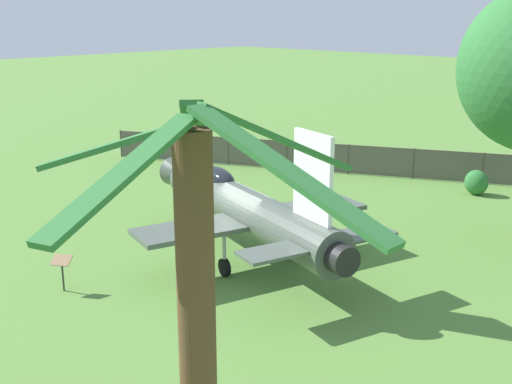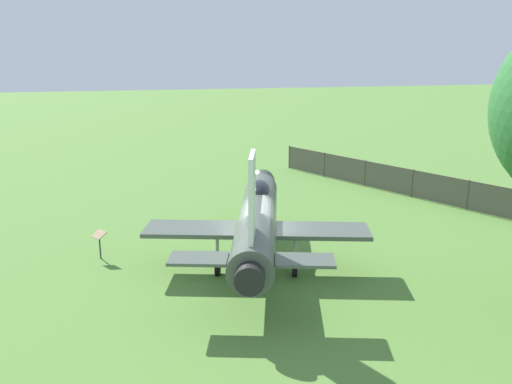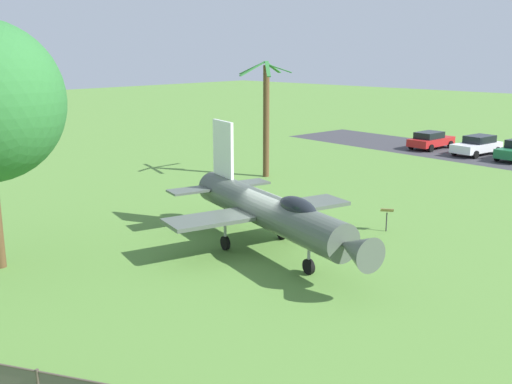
# 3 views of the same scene
# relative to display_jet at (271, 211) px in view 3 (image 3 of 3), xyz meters

# --- Properties ---
(ground_plane) EXTENTS (200.00, 200.00, 0.00)m
(ground_plane) POSITION_rel_display_jet_xyz_m (0.33, -0.10, -1.85)
(ground_plane) COLOR #568438
(display_jet) EXTENTS (12.02, 8.54, 5.13)m
(display_jet) POSITION_rel_display_jet_xyz_m (0.00, 0.00, 0.00)
(display_jet) COLOR #4C564C
(display_jet) RESTS_ON ground_plane
(palm_tree) EXTENTS (3.86, 4.00, 7.59)m
(palm_tree) POSITION_rel_display_jet_xyz_m (10.60, -11.28, 2.18)
(palm_tree) COLOR brown
(palm_tree) RESTS_ON ground_plane
(info_plaque) EXTENTS (0.72, 0.65, 1.14)m
(info_plaque) POSITION_rel_display_jet_xyz_m (-1.86, -6.04, -0.99)
(info_plaque) COLOR #333333
(info_plaque) RESTS_ON ground_plane
(parked_car_white) EXTENTS (2.66, 4.87, 1.56)m
(parked_car_white) POSITION_rel_display_jet_xyz_m (3.85, -29.15, -1.05)
(parked_car_white) COLOR silver
(parked_car_white) RESTS_ON ground_plane
(parked_car_red) EXTENTS (2.41, 4.72, 1.48)m
(parked_car_red) POSITION_rel_display_jet_xyz_m (8.02, -29.35, -1.08)
(parked_car_red) COLOR red
(parked_car_red) RESTS_ON ground_plane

